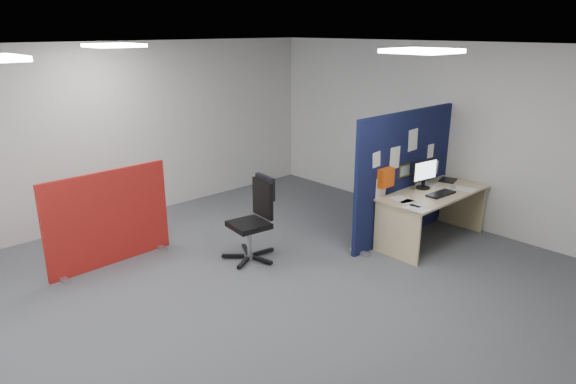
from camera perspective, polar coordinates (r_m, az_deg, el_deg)
floor at (r=5.43m, az=-9.27°, el=-14.57°), size 9.00×9.00×0.00m
ceiling at (r=4.60m, az=-10.99°, el=15.17°), size 9.00×7.00×0.02m
wall_back at (r=7.93m, az=-24.15°, el=5.10°), size 9.00×0.02×2.70m
wall_right at (r=8.12m, az=17.64°, el=6.09°), size 0.02×7.00×2.70m
ceiling_lights at (r=5.34m, az=-11.83°, el=15.13°), size 4.10×4.10×0.04m
navy_divider at (r=7.38m, az=12.93°, el=1.81°), size 2.20×0.30×1.82m
main_desk at (r=7.40m, az=15.52°, el=-1.19°), size 1.71×0.76×0.73m
monitor_main at (r=7.38m, az=14.90°, el=2.08°), size 0.47×0.19×0.41m
keyboard at (r=7.23m, az=16.62°, el=-0.19°), size 0.46×0.21×0.02m
mouse at (r=7.54m, az=17.74°, el=0.46°), size 0.11×0.07×0.03m
paper_tray at (r=7.92m, az=17.34°, el=1.27°), size 0.33×0.29×0.01m
red_divider at (r=6.81m, az=-19.30°, el=-2.85°), size 1.63×0.30×1.22m
office_chair at (r=6.61m, az=-3.58°, el=-2.40°), size 0.70×0.70×1.07m
desk_papers at (r=7.10m, az=14.96°, el=-0.46°), size 1.43×0.82×0.00m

